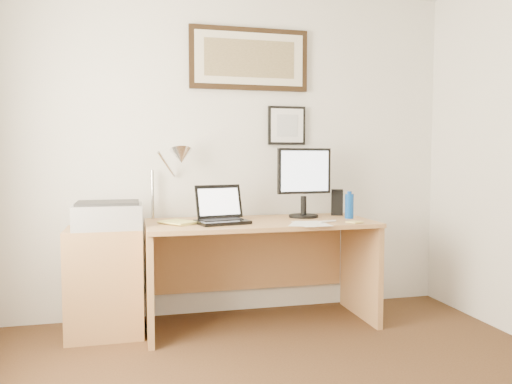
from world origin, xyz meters
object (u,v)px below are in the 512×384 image
object	(u,v)px
book	(168,224)
desk	(257,251)
side_cabinet	(105,281)
printer	(108,215)
water_bottle	(349,206)
laptop	(221,214)
lcd_monitor	(304,179)

from	to	relation	value
book	desk	size ratio (longest dim) A/B	0.15
side_cabinet	desk	world-z (taller)	desk
book	printer	bearing A→B (deg)	167.62
water_bottle	laptop	world-z (taller)	laptop
printer	lcd_monitor	bearing A→B (deg)	4.14
water_bottle	side_cabinet	bearing A→B (deg)	177.96
laptop	printer	world-z (taller)	laptop
laptop	printer	bearing A→B (deg)	176.11
desk	printer	size ratio (longest dim) A/B	3.64
side_cabinet	book	bearing A→B (deg)	-15.40
side_cabinet	desk	distance (m)	1.08
laptop	printer	xyz separation A→B (m)	(-0.75, 0.05, 0.01)
book	printer	size ratio (longest dim) A/B	0.54
side_cabinet	water_bottle	distance (m)	1.81
lcd_monitor	printer	bearing A→B (deg)	-175.86
side_cabinet	lcd_monitor	distance (m)	1.59
laptop	desk	bearing A→B (deg)	21.99
lcd_monitor	printer	distance (m)	1.43
book	side_cabinet	bearing A→B (deg)	164.60
water_bottle	printer	size ratio (longest dim) A/B	0.41
side_cabinet	water_bottle	size ratio (longest dim) A/B	4.00
laptop	printer	distance (m)	0.75
water_bottle	lcd_monitor	bearing A→B (deg)	156.44
water_bottle	laptop	xyz separation A→B (m)	(-0.96, -0.02, -0.03)
lcd_monitor	printer	xyz separation A→B (m)	(-1.41, -0.10, -0.22)
desk	lcd_monitor	distance (m)	0.64
water_bottle	book	size ratio (longest dim) A/B	0.76
desk	laptop	bearing A→B (deg)	-158.01
water_bottle	laptop	size ratio (longest dim) A/B	0.47
side_cabinet	desk	xyz separation A→B (m)	(1.07, 0.04, 0.15)
side_cabinet	printer	bearing A→B (deg)	-44.93
side_cabinet	book	xyz separation A→B (m)	(0.42, -0.12, 0.39)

